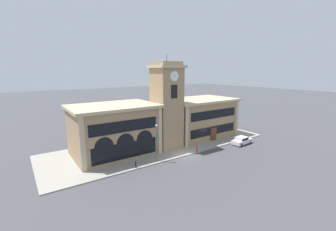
% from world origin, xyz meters
% --- Properties ---
extents(ground_plane, '(300.00, 300.00, 0.00)m').
position_xyz_m(ground_plane, '(0.00, 0.00, 0.00)').
color(ground_plane, '#424247').
extents(sidewalk_kerb, '(41.75, 14.15, 0.15)m').
position_xyz_m(sidewalk_kerb, '(0.00, 7.07, 0.07)').
color(sidewalk_kerb, gray).
rests_on(sidewalk_kerb, ground_plane).
extents(clock_tower, '(5.07, 5.07, 16.36)m').
position_xyz_m(clock_tower, '(0.00, 5.46, 7.62)').
color(clock_tower, '#9E7F5B').
rests_on(clock_tower, ground_plane).
extents(town_hall_left_wing, '(13.69, 9.57, 8.27)m').
position_xyz_m(town_hall_left_wing, '(-8.98, 7.68, 4.16)').
color(town_hall_left_wing, '#9E7F5B').
rests_on(town_hall_left_wing, ground_plane).
extents(town_hall_right_wing, '(15.09, 9.57, 7.92)m').
position_xyz_m(town_hall_right_wing, '(9.68, 7.69, 3.99)').
color(town_hall_right_wing, '#9E7F5B').
rests_on(town_hall_right_wing, ground_plane).
extents(parked_car_near, '(4.49, 2.09, 1.42)m').
position_xyz_m(parked_car_near, '(12.66, -1.23, 0.74)').
color(parked_car_near, silver).
rests_on(parked_car_near, ground_plane).
extents(street_lamp, '(0.36, 0.36, 5.74)m').
position_xyz_m(street_lamp, '(-5.08, 0.73, 3.92)').
color(street_lamp, '#4C4C51').
rests_on(street_lamp, sidewalk_kerb).
extents(bollard, '(0.18, 0.18, 1.06)m').
position_xyz_m(bollard, '(-8.82, 0.36, 0.67)').
color(bollard, black).
rests_on(bollard, sidewalk_kerb).
extents(fire_hydrant, '(0.22, 0.22, 0.87)m').
position_xyz_m(fire_hydrant, '(2.67, 0.26, 0.57)').
color(fire_hydrant, red).
rests_on(fire_hydrant, sidewalk_kerb).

